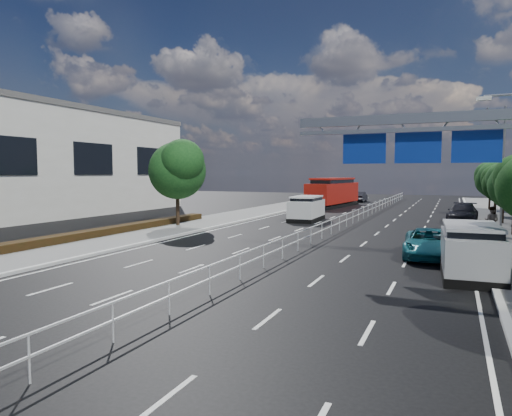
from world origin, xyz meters
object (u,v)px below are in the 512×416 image
at_px(white_minivan, 307,209).
at_px(silver_minivan, 471,251).
at_px(overhead_gantry, 435,140).
at_px(parked_car_dark, 463,213).
at_px(near_car_dark, 360,197).
at_px(red_bus, 333,192).
at_px(near_car_silver, 301,212).
at_px(pedestrian_b, 492,221).
at_px(parked_car_teal, 429,243).

bearing_deg(white_minivan, silver_minivan, -57.28).
bearing_deg(white_minivan, overhead_gantry, -58.00).
bearing_deg(parked_car_dark, near_car_dark, 122.95).
xyz_separation_m(white_minivan, red_bus, (-2.02, 17.58, 0.79)).
height_order(white_minivan, near_car_dark, white_minivan).
height_order(red_bus, near_car_silver, red_bus).
xyz_separation_m(red_bus, near_car_dark, (1.24, 10.95, -1.12)).
distance_m(white_minivan, red_bus, 17.72).
height_order(white_minivan, parked_car_dark, white_minivan).
distance_m(near_car_silver, silver_minivan, 22.77).
bearing_deg(red_bus, near_car_dark, 89.72).
height_order(near_car_dark, parked_car_dark, parked_car_dark).
height_order(near_car_dark, silver_minivan, silver_minivan).
bearing_deg(silver_minivan, overhead_gantry, 127.68).
height_order(silver_minivan, pedestrian_b, silver_minivan).
distance_m(overhead_gantry, parked_car_teal, 5.29).
bearing_deg(near_car_silver, silver_minivan, 122.85).
relative_size(red_bus, near_car_silver, 3.01).
height_order(red_bus, near_car_dark, red_bus).
xyz_separation_m(near_car_silver, silver_minivan, (13.13, -18.60, 0.35)).
distance_m(near_car_silver, parked_car_dark, 13.54).
bearing_deg(red_bus, pedestrian_b, -48.47).
bearing_deg(red_bus, overhead_gantry, -62.84).
distance_m(overhead_gantry, silver_minivan, 5.12).
bearing_deg(parked_car_teal, pedestrian_b, 66.85).
bearing_deg(near_car_dark, parked_car_teal, 104.47).
relative_size(red_bus, parked_car_teal, 2.42).
bearing_deg(red_bus, white_minivan, -77.23).
height_order(overhead_gantry, white_minivan, overhead_gantry).
bearing_deg(silver_minivan, parked_car_teal, 112.25).
xyz_separation_m(overhead_gantry, parked_car_teal, (-0.24, 1.95, -4.91)).
xyz_separation_m(white_minivan, near_car_silver, (-0.71, 0.67, -0.38)).
bearing_deg(white_minivan, red_bus, 94.59).
bearing_deg(red_bus, parked_car_teal, -62.05).
xyz_separation_m(white_minivan, silver_minivan, (12.42, -17.94, -0.03)).
relative_size(overhead_gantry, white_minivan, 2.02).
bearing_deg(parked_car_teal, red_bus, 108.73).
relative_size(silver_minivan, parked_car_teal, 1.03).
bearing_deg(pedestrian_b, near_car_silver, -2.38).
bearing_deg(parked_car_teal, white_minivan, 123.83).
distance_m(overhead_gantry, parked_car_dark, 20.58).
height_order(near_car_dark, parked_car_teal, near_car_dark).
bearing_deg(parked_car_dark, pedestrian_b, -75.16).
height_order(parked_car_teal, pedestrian_b, pedestrian_b).
height_order(silver_minivan, parked_car_teal, silver_minivan).
distance_m(red_bus, silver_minivan, 38.35).
xyz_separation_m(white_minivan, parked_car_dark, (12.47, 3.76, -0.26)).
relative_size(near_car_silver, parked_car_teal, 0.80).
distance_m(near_car_silver, pedestrian_b, 15.82).
height_order(white_minivan, pedestrian_b, white_minivan).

